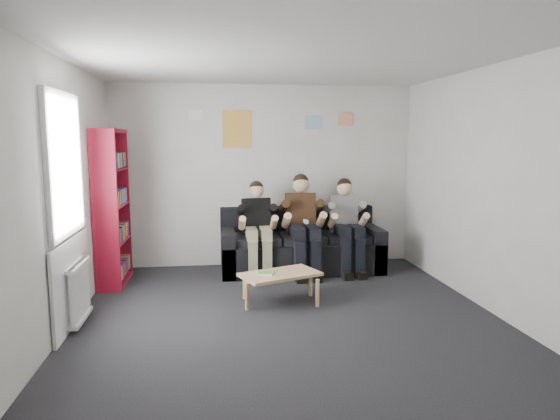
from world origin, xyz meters
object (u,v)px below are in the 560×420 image
Objects in this scene: sofa at (300,248)px; person_left at (258,228)px; bookshelf at (113,207)px; coffee_table at (280,276)px; person_middle at (303,225)px; person_right at (347,226)px.

sofa is 0.76m from person_left.
bookshelf is 2.27× the size of coffee_table.
person_middle is at bearing 68.20° from coffee_table.
sofa is 1.64× the size of person_middle.
sofa is at bearing 8.65° from bookshelf.
person_right is at bearing -17.71° from sofa.
person_middle reaches higher than sofa.
sofa is at bearing 170.18° from person_right.
sofa is 0.43m from person_middle.
person_right is (1.28, -0.00, 0.01)m from person_left.
bookshelf is at bearing -171.23° from person_middle.
sofa is at bearing 71.09° from coffee_table.
coffee_table is 1.73m from person_right.
person_left is (-0.14, 1.25, 0.35)m from coffee_table.
person_right reaches higher than coffee_table.
bookshelf is 1.95m from person_left.
person_middle is at bearing 4.01° from bookshelf.
person_middle is (0.00, -0.21, 0.38)m from sofa.
coffee_table is 0.63× the size of person_middle.
sofa is 2.67m from bookshelf.
bookshelf reaches higher than person_left.
person_middle reaches higher than coffee_table.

